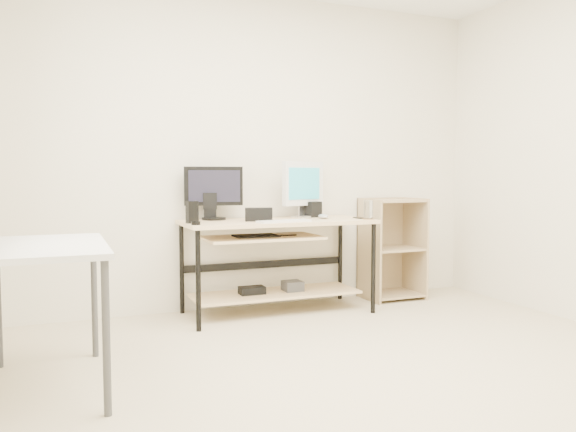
{
  "coord_description": "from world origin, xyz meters",
  "views": [
    {
      "loc": [
        -1.6,
        -2.48,
        1.09
      ],
      "look_at": [
        -0.06,
        1.3,
        0.81
      ],
      "focal_mm": 35.0,
      "sensor_mm": 36.0,
      "label": 1
    }
  ],
  "objects_px": {
    "desk": "(274,246)",
    "audio_controller": "(192,212)",
    "shelf_unit": "(390,248)",
    "white_imac": "(303,185)",
    "side_table": "(44,260)",
    "black_monitor": "(214,189)"
  },
  "relations": [
    {
      "from": "black_monitor",
      "to": "white_imac",
      "type": "bearing_deg",
      "value": 12.02
    },
    {
      "from": "side_table",
      "to": "audio_controller",
      "type": "xyz_separation_m",
      "value": [
        0.98,
        0.99,
        0.16
      ]
    },
    {
      "from": "shelf_unit",
      "to": "audio_controller",
      "type": "bearing_deg",
      "value": -172.9
    },
    {
      "from": "desk",
      "to": "black_monitor",
      "type": "bearing_deg",
      "value": 157.12
    },
    {
      "from": "desk",
      "to": "audio_controller",
      "type": "height_order",
      "value": "audio_controller"
    },
    {
      "from": "white_imac",
      "to": "audio_controller",
      "type": "height_order",
      "value": "white_imac"
    },
    {
      "from": "desk",
      "to": "audio_controller",
      "type": "xyz_separation_m",
      "value": [
        -0.67,
        -0.07,
        0.29
      ]
    },
    {
      "from": "black_monitor",
      "to": "audio_controller",
      "type": "distance_m",
      "value": 0.38
    },
    {
      "from": "side_table",
      "to": "white_imac",
      "type": "height_order",
      "value": "white_imac"
    },
    {
      "from": "shelf_unit",
      "to": "white_imac",
      "type": "relative_size",
      "value": 1.92
    },
    {
      "from": "side_table",
      "to": "shelf_unit",
      "type": "height_order",
      "value": "shelf_unit"
    },
    {
      "from": "side_table",
      "to": "audio_controller",
      "type": "height_order",
      "value": "audio_controller"
    },
    {
      "from": "desk",
      "to": "side_table",
      "type": "distance_m",
      "value": 1.97
    },
    {
      "from": "audio_controller",
      "to": "desk",
      "type": "bearing_deg",
      "value": -10.05
    },
    {
      "from": "shelf_unit",
      "to": "side_table",
      "type": "bearing_deg",
      "value": -156.67
    },
    {
      "from": "side_table",
      "to": "desk",
      "type": "bearing_deg",
      "value": 32.65
    },
    {
      "from": "desk",
      "to": "white_imac",
      "type": "xyz_separation_m",
      "value": [
        0.33,
        0.17,
        0.48
      ]
    },
    {
      "from": "side_table",
      "to": "shelf_unit",
      "type": "bearing_deg",
      "value": 23.33
    },
    {
      "from": "black_monitor",
      "to": "side_table",
      "type": "bearing_deg",
      "value": -121.18
    },
    {
      "from": "desk",
      "to": "side_table",
      "type": "xyz_separation_m",
      "value": [
        -1.65,
        -1.06,
        0.13
      ]
    },
    {
      "from": "shelf_unit",
      "to": "audio_controller",
      "type": "xyz_separation_m",
      "value": [
        -1.85,
        -0.23,
        0.38
      ]
    },
    {
      "from": "black_monitor",
      "to": "white_imac",
      "type": "distance_m",
      "value": 0.77
    }
  ]
}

